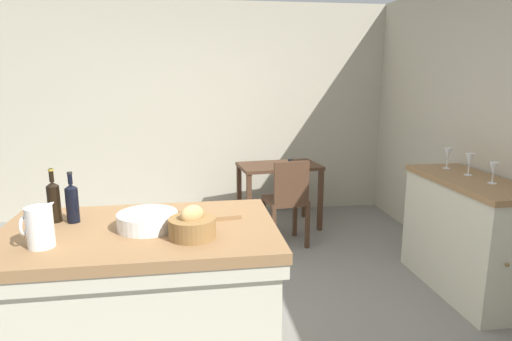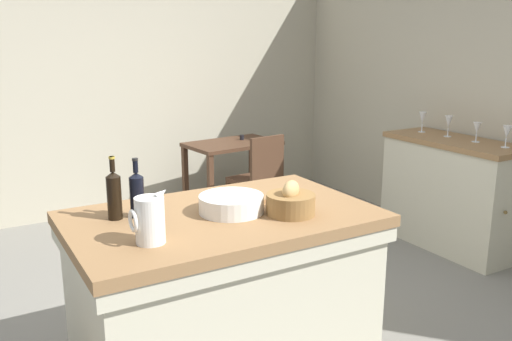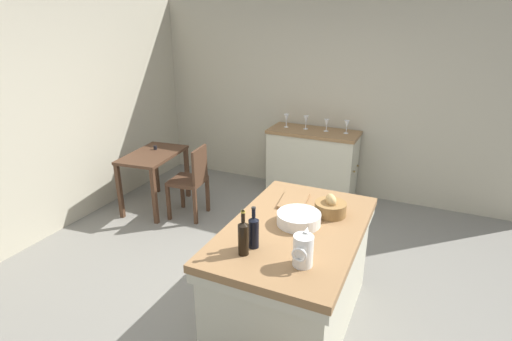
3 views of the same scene
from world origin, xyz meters
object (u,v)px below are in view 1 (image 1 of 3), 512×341
wine_glass_left (494,169)px  bread_basket (192,226)px  cutting_board (209,214)px  writing_desk (279,175)px  wooden_chair (287,199)px  wine_bottle_amber (54,201)px  pitcher (40,226)px  wash_bowl (148,220)px  wine_glass_middle (470,160)px  wine_glass_right (448,154)px  side_cabinet (467,235)px  island_table (143,295)px  wine_bottle_dark (72,202)px

wine_glass_left → bread_basket: bearing=-163.8°
cutting_board → writing_desk: bearing=68.0°
wine_glass_left → wooden_chair: bearing=134.2°
cutting_board → wine_bottle_amber: bearing=177.8°
wooden_chair → bread_basket: bearing=-116.2°
bread_basket → wine_glass_left: size_ratio=1.55×
cutting_board → wine_glass_left: 2.16m
pitcher → wine_glass_left: (2.99, 0.67, 0.05)m
wooden_chair → cutting_board: (-0.86, -1.62, 0.40)m
writing_desk → wash_bowl: size_ratio=2.85×
wash_bowl → wooden_chair: bearing=55.8°
wine_bottle_amber → cutting_board: bearing=-2.2°
wooden_chair → pitcher: pitcher is taller
wooden_chair → wine_glass_middle: wine_glass_middle is taller
writing_desk → wine_glass_left: wine_glass_left is taller
wine_glass_right → wine_bottle_amber: bearing=-164.6°
bread_basket → wine_glass_middle: bearing=22.7°
cutting_board → pitcher: bearing=-157.1°
writing_desk → bread_basket: size_ratio=3.82×
side_cabinet → cutting_board: 2.18m
writing_desk → wine_glass_left: 2.31m
side_cabinet → pitcher: (-2.94, -0.83, 0.52)m
island_table → wash_bowl: (0.05, -0.01, 0.45)m
side_cabinet → wine_bottle_amber: bearing=-171.8°
island_table → wooden_chair: (1.26, 1.77, 0.02)m
wooden_chair → pitcher: 2.67m
wine_bottle_amber → wine_glass_middle: (3.02, 0.56, 0.05)m
island_table → wash_bowl: size_ratio=4.63×
wine_glass_right → writing_desk: bearing=132.0°
island_table → wine_glass_left: (2.53, 0.46, 0.57)m
wine_bottle_dark → wine_glass_right: wine_bottle_dark is taller
wash_bowl → wine_bottle_dark: size_ratio=1.11×
wine_bottle_dark → wine_glass_right: (2.90, 0.85, 0.05)m
wash_bowl → bread_basket: 0.31m
pitcher → wine_glass_left: size_ratio=1.55×
pitcher → wash_bowl: (0.50, 0.20, -0.06)m
wine_glass_left → writing_desk: bearing=123.0°
writing_desk → wine_glass_right: (1.21, -1.35, 0.44)m
pitcher → wine_glass_right: size_ratio=1.37×
wash_bowl → wine_bottle_amber: 0.59m
cutting_board → wine_bottle_dark: 0.80m
island_table → pitcher: size_ratio=6.19×
side_cabinet → writing_desk: size_ratio=1.27×
side_cabinet → wine_glass_right: wine_glass_right is taller
writing_desk → wine_bottle_amber: (-1.79, -2.18, 0.40)m
wine_glass_left → wine_glass_middle: wine_glass_middle is taller
wine_bottle_amber → wine_glass_left: wine_bottle_amber is taller
side_cabinet → wine_glass_middle: (0.04, 0.13, 0.59)m
wine_bottle_amber → wine_bottle_dark: bearing=-13.1°
wooden_chair → bread_basket: (-0.96, -1.96, 0.45)m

